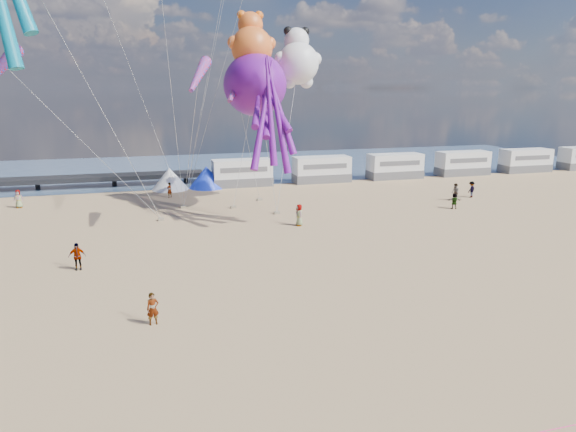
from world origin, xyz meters
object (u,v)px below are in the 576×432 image
object	(u,v)px
beachgoer_2	(471,189)
sandbag_a	(161,219)
motorhome_0	(242,173)
beachgoer_3	(77,256)
motorhome_1	(322,169)
windsock_right	(199,75)
tent_white	(170,179)
beachgoer_1	(455,192)
beachgoer_0	(299,215)
sandbag_b	(233,207)
beachgoer_6	(18,199)
standing_person	(153,309)
beachgoer_4	(454,201)
windsock_mid	(236,87)
sandbag_d	(260,200)
motorhome_3	(463,163)
kite_octopus_purple	(255,85)
beachgoer_5	(169,190)
tent_blue	(207,177)
windsock_left	(4,65)
sandbag_c	(277,213)
kite_panda	(298,63)
motorhome_4	(525,160)
sandbag_e	(184,207)
kite_teddy_orange	(252,48)
motorhome_2	(395,166)

from	to	relation	value
beachgoer_2	sandbag_a	bearing A→B (deg)	-24.18
motorhome_0	beachgoer_3	bearing A→B (deg)	-120.93
motorhome_1	windsock_right	bearing A→B (deg)	-131.74
tent_white	beachgoer_1	bearing A→B (deg)	-26.56
beachgoer_0	sandbag_b	size ratio (longest dim) A/B	3.53
beachgoer_6	beachgoer_2	bearing A→B (deg)	-10.61
motorhome_0	windsock_right	size ratio (longest dim) A/B	1.45
standing_person	beachgoer_4	xyz separation A→B (m)	(27.17, 17.15, -0.04)
beachgoer_0	windsock_mid	bearing A→B (deg)	-155.81
sandbag_d	motorhome_1	bearing A→B (deg)	41.48
motorhome_1	motorhome_3	distance (m)	19.00
kite_octopus_purple	beachgoer_5	bearing A→B (deg)	133.34
beachgoer_4	beachgoer_5	size ratio (longest dim) A/B	0.96
tent_blue	kite_octopus_purple	bearing A→B (deg)	-73.43
sandbag_a	sandbag_b	bearing A→B (deg)	23.93
beachgoer_5	windsock_left	size ratio (longest dim) A/B	0.26
motorhome_1	beachgoer_2	world-z (taller)	motorhome_1
standing_person	beachgoer_6	xyz separation A→B (m)	(-11.45, 28.24, 0.07)
sandbag_c	sandbag_d	size ratio (longest dim) A/B	1.00
sandbag_c	kite_octopus_purple	size ratio (longest dim) A/B	0.04
tent_white	windsock_mid	distance (m)	16.23
sandbag_a	windsock_left	size ratio (longest dim) A/B	0.08
beachgoer_4	sandbag_b	size ratio (longest dim) A/B	2.98
tent_blue	beachgoer_1	size ratio (longest dim) A/B	2.34
motorhome_3	sandbag_a	distance (m)	40.38
windsock_left	beachgoer_0	bearing A→B (deg)	2.83
windsock_right	kite_octopus_purple	bearing A→B (deg)	72.90
tent_blue	beachgoer_0	size ratio (longest dim) A/B	2.27
motorhome_3	tent_blue	world-z (taller)	motorhome_3
beachgoer_1	kite_panda	world-z (taller)	kite_panda
motorhome_0	motorhome_4	bearing A→B (deg)	0.00
beachgoer_1	sandbag_e	bearing A→B (deg)	-91.99
beachgoer_3	kite_teddy_orange	xyz separation A→B (m)	(13.94, 14.03, 13.35)
beachgoer_5	sandbag_e	distance (m)	5.39
sandbag_b	sandbag_c	size ratio (longest dim) A/B	1.00
motorhome_1	sandbag_b	size ratio (longest dim) A/B	13.20
motorhome_3	windsock_right	world-z (taller)	windsock_right
beachgoer_5	standing_person	bearing A→B (deg)	50.75
sandbag_e	beachgoer_6	bearing A→B (deg)	163.95
tent_blue	motorhome_0	bearing A→B (deg)	0.00
tent_blue	sandbag_b	distance (m)	10.91
motorhome_1	sandbag_e	bearing A→B (deg)	-150.33
motorhome_2	beachgoer_1	world-z (taller)	motorhome_2
motorhome_1	sandbag_c	world-z (taller)	motorhome_1
sandbag_c	windsock_left	size ratio (longest dim) A/B	0.08
sandbag_d	beachgoer_5	bearing A→B (deg)	155.12
beachgoer_4	sandbag_c	size ratio (longest dim) A/B	2.98
beachgoer_2	kite_panda	world-z (taller)	kite_panda
kite_teddy_orange	tent_white	bearing A→B (deg)	108.49
beachgoer_5	beachgoer_6	xyz separation A→B (m)	(-13.67, -1.04, 0.08)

